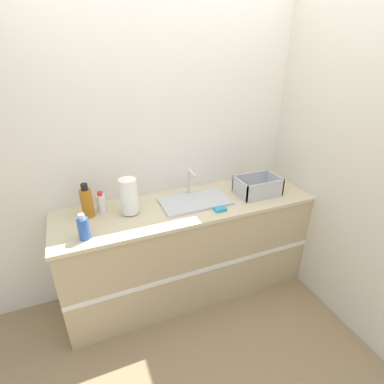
# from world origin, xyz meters

# --- Properties ---
(ground_plane) EXTENTS (12.00, 12.00, 0.00)m
(ground_plane) POSITION_xyz_m (0.00, 0.00, 0.00)
(ground_plane) COLOR #937A56
(wall_back) EXTENTS (4.49, 0.06, 2.60)m
(wall_back) POSITION_xyz_m (0.00, 0.62, 1.30)
(wall_back) COLOR silver
(wall_back) RESTS_ON ground_plane
(wall_right) EXTENTS (0.06, 2.59, 2.60)m
(wall_right) POSITION_xyz_m (1.07, 0.29, 1.30)
(wall_right) COLOR beige
(wall_right) RESTS_ON ground_plane
(counter_cabinet) EXTENTS (2.11, 0.61, 0.89)m
(counter_cabinet) POSITION_xyz_m (0.00, 0.29, 0.45)
(counter_cabinet) COLOR tan
(counter_cabinet) RESTS_ON ground_plane
(sink) EXTENTS (0.56, 0.32, 0.25)m
(sink) POSITION_xyz_m (0.07, 0.31, 0.91)
(sink) COLOR silver
(sink) RESTS_ON counter_cabinet
(paper_towel_roll) EXTENTS (0.13, 0.13, 0.29)m
(paper_towel_roll) POSITION_xyz_m (-0.46, 0.33, 1.03)
(paper_towel_roll) COLOR #4C4C51
(paper_towel_roll) RESTS_ON counter_cabinet
(dish_rack) EXTENTS (0.36, 0.24, 0.15)m
(dish_rack) POSITION_xyz_m (0.63, 0.24, 0.95)
(dish_rack) COLOR #B7BABF
(dish_rack) RESTS_ON counter_cabinet
(bottle_amber) EXTENTS (0.09, 0.09, 0.27)m
(bottle_amber) POSITION_xyz_m (-0.76, 0.41, 1.01)
(bottle_amber) COLOR #B26B19
(bottle_amber) RESTS_ON counter_cabinet
(bottle_blue) EXTENTS (0.07, 0.07, 0.19)m
(bottle_blue) POSITION_xyz_m (-0.81, 0.12, 0.97)
(bottle_blue) COLOR #2D56B7
(bottle_blue) RESTS_ON counter_cabinet
(bottle_white_spray) EXTENTS (0.07, 0.07, 0.17)m
(bottle_white_spray) POSITION_xyz_m (-0.66, 0.44, 0.96)
(bottle_white_spray) COLOR white
(bottle_white_spray) RESTS_ON counter_cabinet
(sponge) EXTENTS (0.09, 0.06, 0.02)m
(sponge) POSITION_xyz_m (0.20, 0.10, 0.90)
(sponge) COLOR #3399BF
(sponge) RESTS_ON counter_cabinet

